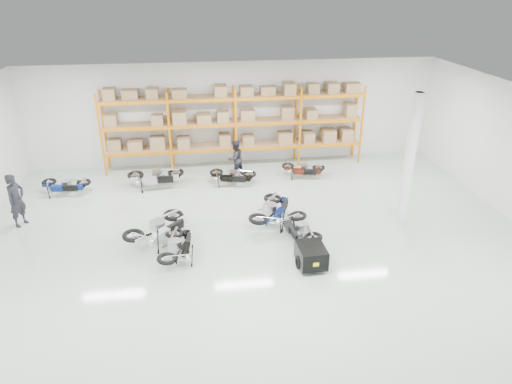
{
  "coord_description": "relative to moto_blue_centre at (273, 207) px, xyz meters",
  "views": [
    {
      "loc": [
        -1.71,
        -12.67,
        7.69
      ],
      "look_at": [
        0.2,
        1.18,
        1.1
      ],
      "focal_mm": 32.0,
      "sensor_mm": 36.0,
      "label": 1
    }
  ],
  "objects": [
    {
      "name": "pallet_rack",
      "position": [
        -0.74,
        5.46,
        1.66
      ],
      "size": [
        11.28,
        0.98,
        3.62
      ],
      "color": "orange",
      "rests_on": "ground"
    },
    {
      "name": "moto_silver_left",
      "position": [
        -3.78,
        -0.75,
        0.02
      ],
      "size": [
        2.12,
        2.12,
        1.3
      ],
      "primitive_type": null,
      "rotation": [
        0.0,
        -0.09,
        2.36
      ],
      "color": "silver",
      "rests_on": "ground"
    },
    {
      "name": "moto_back_d",
      "position": [
        1.94,
        3.71,
        -0.12
      ],
      "size": [
        1.72,
        1.16,
        1.01
      ],
      "primitive_type": null,
      "rotation": [
        0.0,
        -0.09,
        1.3
      ],
      "color": "#3F140C",
      "rests_on": "ground"
    },
    {
      "name": "person_left",
      "position": [
        -8.54,
        1.0,
        0.33
      ],
      "size": [
        0.7,
        0.81,
        1.86
      ],
      "primitive_type": "imported",
      "rotation": [
        0.0,
        0.0,
        1.12
      ],
      "color": "black",
      "rests_on": "ground"
    },
    {
      "name": "moto_back_b",
      "position": [
        -4.15,
        3.52,
        -0.01
      ],
      "size": [
        1.95,
        1.01,
        1.25
      ],
      "primitive_type": null,
      "rotation": [
        0.0,
        -0.09,
        1.6
      ],
      "color": "#A3A7AC",
      "rests_on": "ground"
    },
    {
      "name": "room",
      "position": [
        -0.74,
        -0.99,
        1.65
      ],
      "size": [
        18.0,
        18.0,
        18.0
      ],
      "color": "#AEC2B1",
      "rests_on": "ground"
    },
    {
      "name": "person_back",
      "position": [
        -0.87,
        4.26,
        0.19
      ],
      "size": [
        0.97,
        0.94,
        1.57
      ],
      "primitive_type": "imported",
      "rotation": [
        0.0,
        0.0,
        3.8
      ],
      "color": "black",
      "rests_on": "ground"
    },
    {
      "name": "moto_black_far_left",
      "position": [
        -3.18,
        -1.8,
        -0.07
      ],
      "size": [
        1.06,
        1.82,
        1.12
      ],
      "primitive_type": null,
      "rotation": [
        0.0,
        -0.09,
        3.02
      ],
      "color": "black",
      "rests_on": "ground"
    },
    {
      "name": "structural_column",
      "position": [
        4.46,
        -0.49,
        1.65
      ],
      "size": [
        0.25,
        0.25,
        4.5
      ],
      "primitive_type": "cube",
      "color": "white",
      "rests_on": "ground"
    },
    {
      "name": "moto_back_a",
      "position": [
        -7.63,
        3.33,
        -0.09
      ],
      "size": [
        1.75,
        1.07,
        1.07
      ],
      "primitive_type": null,
      "rotation": [
        0.0,
        -0.09,
        1.41
      ],
      "color": "navy",
      "rests_on": "ground"
    },
    {
      "name": "moto_touring_right",
      "position": [
        0.65,
        -1.23,
        -0.07
      ],
      "size": [
        1.05,
        1.82,
        1.12
      ],
      "primitive_type": null,
      "rotation": [
        0.0,
        -0.09,
        0.11
      ],
      "color": "black",
      "rests_on": "ground"
    },
    {
      "name": "moto_back_c",
      "position": [
        -1.09,
        3.35,
        -0.09
      ],
      "size": [
        1.82,
        1.23,
        1.07
      ],
      "primitive_type": null,
      "rotation": [
        0.0,
        -0.09,
        1.31
      ],
      "color": "black",
      "rests_on": "ground"
    },
    {
      "name": "trailer",
      "position": [
        0.65,
        -2.82,
        -0.2
      ],
      "size": [
        0.86,
        1.64,
        0.68
      ],
      "rotation": [
        0.0,
        0.0,
        0.03
      ],
      "color": "black",
      "rests_on": "ground"
    },
    {
      "name": "moto_blue_centre",
      "position": [
        0.0,
        0.0,
        0.0
      ],
      "size": [
        1.75,
        2.18,
        1.27
      ],
      "primitive_type": null,
      "rotation": [
        0.0,
        -0.09,
        2.67
      ],
      "color": "#071649",
      "rests_on": "ground"
    }
  ]
}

